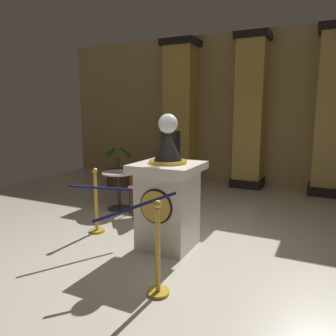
% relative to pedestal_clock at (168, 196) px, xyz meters
% --- Properties ---
extents(ground_plane, '(10.89, 10.89, 0.00)m').
position_rel_pedestal_clock_xyz_m(ground_plane, '(0.15, -0.04, -0.71)').
color(ground_plane, beige).
extents(back_wall, '(10.89, 0.16, 3.77)m').
position_rel_pedestal_clock_xyz_m(back_wall, '(0.15, 4.59, 1.18)').
color(back_wall, tan).
rests_on(back_wall, ground_plane).
extents(pedestal_clock, '(0.85, 0.85, 1.80)m').
position_rel_pedestal_clock_xyz_m(pedestal_clock, '(0.00, 0.00, 0.00)').
color(pedestal_clock, silver).
rests_on(pedestal_clock, ground_plane).
extents(stanchion_near, '(0.24, 0.24, 1.00)m').
position_rel_pedestal_clock_xyz_m(stanchion_near, '(-1.23, 0.02, -0.36)').
color(stanchion_near, gold).
rests_on(stanchion_near, ground_plane).
extents(stanchion_far, '(0.24, 0.24, 0.98)m').
position_rel_pedestal_clock_xyz_m(stanchion_far, '(0.43, -1.12, -0.37)').
color(stanchion_far, gold).
rests_on(stanchion_far, ground_plane).
extents(velvet_rope, '(1.43, 1.43, 0.22)m').
position_rel_pedestal_clock_xyz_m(velvet_rope, '(-0.40, -0.55, 0.08)').
color(velvet_rope, '#141947').
extents(column_left, '(0.90, 0.90, 3.61)m').
position_rel_pedestal_clock_xyz_m(column_left, '(-1.65, 4.21, 1.09)').
color(column_left, black).
rests_on(column_left, ground_plane).
extents(column_right, '(0.86, 0.86, 3.61)m').
position_rel_pedestal_clock_xyz_m(column_right, '(1.96, 4.21, 1.09)').
color(column_right, black).
rests_on(column_right, ground_plane).
extents(column_centre_rear, '(0.78, 0.78, 3.61)m').
position_rel_pedestal_clock_xyz_m(column_centre_rear, '(0.15, 4.21, 1.09)').
color(column_centre_rear, black).
rests_on(column_centre_rear, ground_plane).
extents(potted_palm_left, '(0.75, 0.75, 1.04)m').
position_rel_pedestal_clock_xyz_m(potted_palm_left, '(-2.72, 2.77, -0.42)').
color(potted_palm_left, '#4C3828').
rests_on(potted_palm_left, ground_plane).
extents(bystander_guest, '(0.38, 0.25, 1.63)m').
position_rel_pedestal_clock_xyz_m(bystander_guest, '(-1.20, 2.59, 0.15)').
color(bystander_guest, '#26262D').
rests_on(bystander_guest, ground_plane).
extents(cafe_table, '(0.63, 0.63, 0.72)m').
position_rel_pedestal_clock_xyz_m(cafe_table, '(-1.59, 1.16, -0.25)').
color(cafe_table, '#332D28').
rests_on(cafe_table, ground_plane).
extents(cafe_chair_red, '(0.56, 0.56, 0.96)m').
position_rel_pedestal_clock_xyz_m(cafe_chair_red, '(-0.98, 1.06, -0.13)').
color(cafe_chair_red, black).
rests_on(cafe_chair_red, ground_plane).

